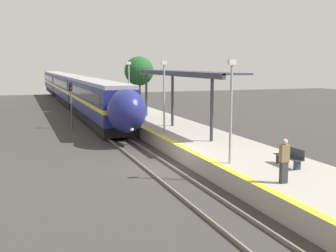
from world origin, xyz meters
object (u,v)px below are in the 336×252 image
Objects in this scene: railway_signal at (71,100)px; lamppost_mid at (164,92)px; lamppost_far at (129,85)px; platform_bench at (290,156)px; lamppost_near at (231,104)px; person_waiting at (284,160)px; train at (71,88)px.

lamppost_mid reaches higher than railway_signal.
lamppost_far is at bearing -5.47° from railway_signal.
railway_signal is (-7.29, 20.79, 1.09)m from platform_bench.
lamppost_mid is at bearing -90.00° from lamppost_far.
railway_signal is 5.17m from lamppost_far.
platform_bench is at bearing -32.51° from lamppost_near.
lamppost_mid is at bearing 91.70° from person_waiting.
train is at bearing 96.01° from lamppost_far.
platform_bench is at bearing -70.68° from railway_signal.
platform_bench is at bearing 49.73° from person_waiting.
railway_signal is at bearing 103.15° from person_waiting.
lamppost_mid is at bearing -63.25° from railway_signal.
lamppost_far is at bearing 90.99° from person_waiting.
person_waiting is 4.18m from lamppost_near.
railway_signal is at bearing 104.48° from lamppost_near.
lamppost_near is (2.40, -41.62, 1.39)m from train.
train is 13.63× the size of lamppost_mid.
person_waiting is (2.79, -45.33, -0.49)m from train.
train is 16.51× the size of railway_signal.
lamppost_near is (-0.39, 3.71, 1.88)m from person_waiting.
platform_bench is 0.44× the size of railway_signal.
railway_signal is at bearing 116.75° from lamppost_mid.
train reaches higher than platform_bench.
lamppost_far is at bearing 90.00° from lamppost_near.
train is at bearing 93.52° from person_waiting.
lamppost_near is (4.99, -19.33, 1.24)m from railway_signal.
lamppost_mid is (2.40, -32.19, 1.39)m from train.
train is at bearing 93.30° from lamppost_near.
person_waiting is 0.44× the size of railway_signal.
lamppost_mid reaches higher than person_waiting.
train is at bearing 96.22° from platform_bench.
platform_bench is 0.37× the size of lamppost_mid.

